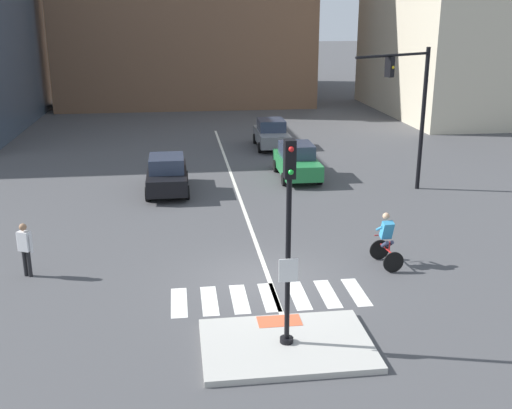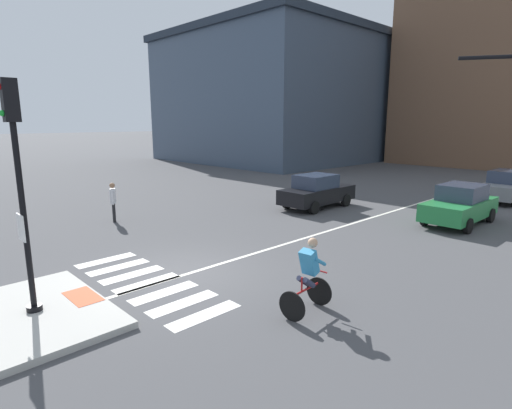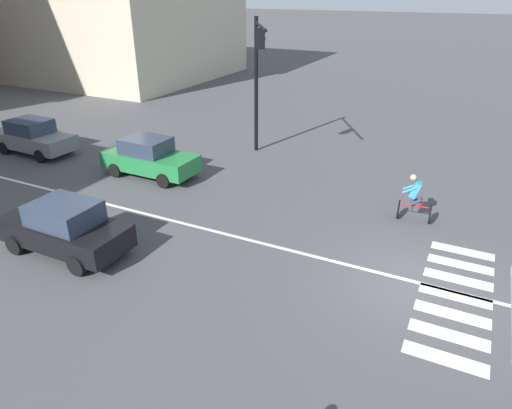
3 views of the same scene
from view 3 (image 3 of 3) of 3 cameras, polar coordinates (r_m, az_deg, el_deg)
ground_plane at (r=13.27m, az=19.35°, el=-9.59°), size 300.00×300.00×0.00m
crosswalk_stripe_a at (r=11.27m, az=22.62°, el=-17.42°), size 0.44×1.80×0.01m
crosswalk_stripe_b at (r=11.91m, az=23.04°, el=-14.84°), size 0.44×1.80×0.01m
crosswalk_stripe_c at (r=12.58m, az=23.41°, el=-12.52°), size 0.44×1.80×0.01m
crosswalk_stripe_d at (r=13.26m, az=23.73°, el=-10.44°), size 0.44×1.80×0.01m
crosswalk_stripe_e at (r=13.96m, az=24.02°, el=-8.57°), size 0.44×1.80×0.01m
crosswalk_stripe_f at (r=14.67m, az=24.27°, el=-6.87°), size 0.44×1.80×0.01m
crosswalk_stripe_g at (r=15.40m, az=24.50°, el=-5.34°), size 0.44×1.80×0.01m
lane_centre_line at (r=17.11m, az=-15.39°, el=-0.69°), size 0.14×28.00×0.01m
traffic_light_mast at (r=20.92m, az=0.22°, el=16.64°), size 3.91×2.41×6.18m
building_corner_right at (r=44.48m, az=-17.34°, el=23.01°), size 16.54×17.67×12.07m
car_black_westbound_far at (r=14.81m, az=-22.90°, el=-2.68°), size 1.85×4.10×1.64m
car_green_eastbound_far at (r=19.84m, az=-13.25°, el=5.78°), size 1.87×4.11×1.64m
car_grey_eastbound_distant at (r=24.55m, az=-26.16°, el=7.63°), size 1.90×4.13×1.64m
cyclist at (r=16.38m, az=19.28°, el=0.89°), size 0.75×1.14×1.68m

